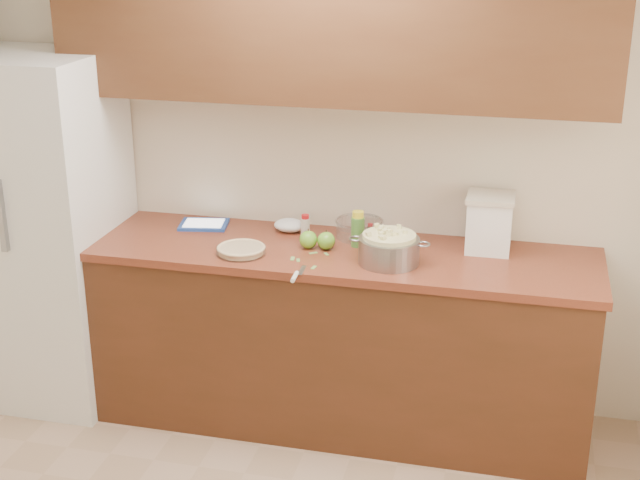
% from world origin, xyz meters
% --- Properties ---
extents(room_shell, '(3.60, 3.60, 3.60)m').
position_xyz_m(room_shell, '(0.00, 0.00, 1.30)').
color(room_shell, tan).
rests_on(room_shell, ground).
extents(counter_run, '(2.64, 0.68, 0.92)m').
position_xyz_m(counter_run, '(0.00, 1.48, 0.46)').
color(counter_run, '#4F2816').
rests_on(counter_run, ground).
extents(upper_cabinets, '(2.60, 0.34, 0.70)m').
position_xyz_m(upper_cabinets, '(0.00, 1.63, 1.95)').
color(upper_cabinets, '#512E18').
rests_on(upper_cabinets, room_shell).
extents(fridge, '(0.70, 0.70, 1.80)m').
position_xyz_m(fridge, '(-1.44, 1.44, 0.90)').
color(fridge, white).
rests_on(fridge, ground).
extents(pie, '(0.24, 0.24, 0.04)m').
position_xyz_m(pie, '(-0.35, 1.31, 0.94)').
color(pie, silver).
rests_on(pie, counter_run).
extents(colander, '(0.38, 0.28, 0.14)m').
position_xyz_m(colander, '(0.35, 1.36, 0.99)').
color(colander, gray).
rests_on(colander, counter_run).
extents(flour_canister, '(0.22, 0.22, 0.27)m').
position_xyz_m(flour_canister, '(0.78, 1.64, 1.06)').
color(flour_canister, white).
rests_on(flour_canister, counter_run).
extents(tablet, '(0.27, 0.22, 0.02)m').
position_xyz_m(tablet, '(-0.66, 1.65, 0.93)').
color(tablet, '#21469F').
rests_on(tablet, counter_run).
extents(paring_knife, '(0.03, 0.21, 0.02)m').
position_xyz_m(paring_knife, '(-0.02, 1.09, 0.93)').
color(paring_knife, gray).
rests_on(paring_knife, counter_run).
extents(lemon_bottle, '(0.06, 0.06, 0.18)m').
position_xyz_m(lemon_bottle, '(0.16, 1.55, 1.00)').
color(lemon_bottle, '#4C8C38').
rests_on(lemon_bottle, counter_run).
extents(cinnamon_shaker, '(0.04, 0.04, 0.11)m').
position_xyz_m(cinnamon_shaker, '(-0.12, 1.63, 0.97)').
color(cinnamon_shaker, beige).
rests_on(cinnamon_shaker, counter_run).
extents(vanilla_bottle, '(0.03, 0.03, 0.08)m').
position_xyz_m(vanilla_bottle, '(0.21, 1.64, 0.96)').
color(vanilla_bottle, black).
rests_on(vanilla_bottle, counter_run).
extents(mixing_bowl, '(0.24, 0.24, 0.09)m').
position_xyz_m(mixing_bowl, '(0.15, 1.67, 0.97)').
color(mixing_bowl, silver).
rests_on(mixing_bowl, counter_run).
extents(paper_towel, '(0.18, 0.16, 0.06)m').
position_xyz_m(paper_towel, '(-0.21, 1.67, 0.95)').
color(paper_towel, white).
rests_on(paper_towel, counter_run).
extents(apple_left, '(0.09, 0.09, 0.10)m').
position_xyz_m(apple_left, '(-0.06, 1.46, 0.96)').
color(apple_left, '#69AF2C').
rests_on(apple_left, counter_run).
extents(apple_center, '(0.09, 0.09, 0.10)m').
position_xyz_m(apple_center, '(0.03, 1.47, 0.96)').
color(apple_center, '#69AF2C').
rests_on(apple_center, counter_run).
extents(peel_a, '(0.02, 0.04, 0.00)m').
position_xyz_m(peel_a, '(0.03, 1.22, 0.92)').
color(peel_a, '#7BAC53').
rests_on(peel_a, counter_run).
extents(peel_b, '(0.03, 0.04, 0.00)m').
position_xyz_m(peel_b, '(-0.06, 1.29, 0.92)').
color(peel_b, '#7BAC53').
rests_on(peel_b, counter_run).
extents(peel_c, '(0.02, 0.05, 0.00)m').
position_xyz_m(peel_c, '(-0.10, 1.31, 0.92)').
color(peel_c, '#7BAC53').
rests_on(peel_c, counter_run).
extents(peel_d, '(0.03, 0.04, 0.00)m').
position_xyz_m(peel_d, '(0.04, 1.40, 0.92)').
color(peel_d, '#7BAC53').
rests_on(peel_d, counter_run).
extents(peel_e, '(0.04, 0.04, 0.00)m').
position_xyz_m(peel_e, '(-0.02, 1.40, 0.92)').
color(peel_e, '#7BAC53').
rests_on(peel_e, counter_run).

